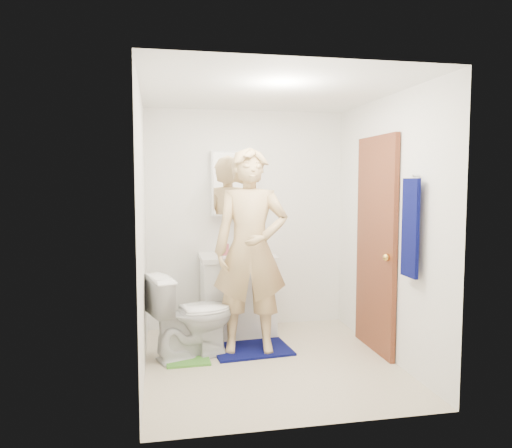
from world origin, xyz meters
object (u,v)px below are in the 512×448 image
Objects in this scene: toothbrush_cup at (248,249)px; medicine_cabinet at (234,184)px; soap_dispenser at (224,247)px; towel at (410,228)px; vanity_cabinet at (237,296)px; toilet at (192,315)px; man at (251,250)px.

medicine_cabinet is at bearing 138.25° from toothbrush_cup.
soap_dispenser is at bearing -120.57° from medicine_cabinet.
toothbrush_cup is at bearing 123.38° from towel.
vanity_cabinet is at bearing -90.00° from medicine_cabinet.
vanity_cabinet is 0.83m from toilet.
vanity_cabinet is at bearing 128.47° from towel.
towel is (1.18, -1.71, -0.35)m from medicine_cabinet.
man is (0.18, -0.58, 0.04)m from soap_dispenser.
toothbrush_cup is 0.06× the size of man.
towel reaches higher than toothbrush_cup.
soap_dispenser is at bearing -169.48° from vanity_cabinet.
toilet is at bearing -168.77° from man.
toilet is (-1.71, 0.85, -0.85)m from towel.
man is (0.56, 0.03, 0.58)m from toilet.
soap_dispenser reaches higher than toothbrush_cup.
toilet is 1.11m from toothbrush_cup.
towel is 2.09m from toilet.
towel is at bearing -51.53° from vanity_cabinet.
medicine_cabinet is at bearing 59.43° from soap_dispenser.
man reaches higher than toilet.
toothbrush_cup is (0.28, 0.14, -0.05)m from soap_dispenser.
medicine_cabinet reaches higher than soap_dispenser.
soap_dispenser is (-1.33, 1.46, -0.31)m from towel.
towel is 4.35× the size of soap_dispenser.
medicine_cabinet is 2.11m from towel.
toilet is 0.41× the size of man.
soap_dispenser is at bearing -49.31° from toilet.
soap_dispenser reaches higher than vanity_cabinet.
medicine_cabinet is 0.73m from toothbrush_cup.
vanity_cabinet is 1.00× the size of towel.
vanity_cabinet is at bearing 10.52° from soap_dispenser.
man is at bearing -104.78° from toilet.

